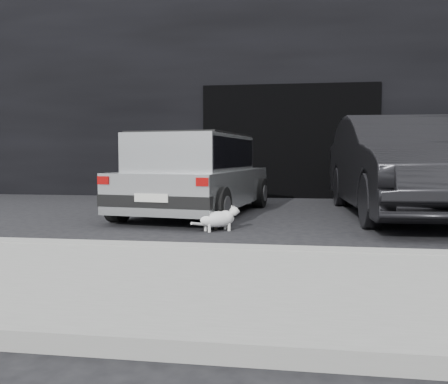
# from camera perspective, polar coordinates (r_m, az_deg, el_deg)

# --- Properties ---
(ground) EXTENTS (80.00, 80.00, 0.00)m
(ground) POSITION_cam_1_polar(r_m,az_deg,el_deg) (7.16, -0.63, -3.44)
(ground) COLOR black
(ground) RESTS_ON ground
(building_facade) EXTENTS (34.00, 4.00, 5.00)m
(building_facade) POSITION_cam_1_polar(r_m,az_deg,el_deg) (13.10, 8.02, 11.04)
(building_facade) COLOR black
(building_facade) RESTS_ON ground
(garage_opening) EXTENTS (4.00, 0.10, 2.60)m
(garage_opening) POSITION_cam_1_polar(r_m,az_deg,el_deg) (11.00, 7.87, 6.04)
(garage_opening) COLOR black
(garage_opening) RESTS_ON ground
(curb) EXTENTS (18.00, 0.25, 0.12)m
(curb) POSITION_cam_1_polar(r_m,az_deg,el_deg) (4.50, 6.77, -7.38)
(curb) COLOR gray
(curb) RESTS_ON ground
(sidewalk) EXTENTS (18.00, 2.20, 0.11)m
(sidewalk) POSITION_cam_1_polar(r_m,az_deg,el_deg) (3.34, 6.14, -11.66)
(sidewalk) COLOR gray
(sidewalk) RESTS_ON ground
(silver_hatchback) EXTENTS (2.19, 3.81, 1.33)m
(silver_hatchback) POSITION_cam_1_polar(r_m,az_deg,el_deg) (7.85, -3.41, 2.58)
(silver_hatchback) COLOR #ADB0B2
(silver_hatchback) RESTS_ON ground
(second_car) EXTENTS (1.94, 5.03, 1.64)m
(second_car) POSITION_cam_1_polar(r_m,az_deg,el_deg) (8.12, 20.61, 3.00)
(second_car) COLOR black
(second_car) RESTS_ON ground
(cat_siamese) EXTENTS (0.42, 0.75, 0.28)m
(cat_siamese) POSITION_cam_1_polar(r_m,az_deg,el_deg) (6.40, -0.55, -3.25)
(cat_siamese) COLOR beige
(cat_siamese) RESTS_ON ground
(cat_white) EXTENTS (0.59, 0.50, 0.33)m
(cat_white) POSITION_cam_1_polar(r_m,az_deg,el_deg) (6.17, -0.52, -3.20)
(cat_white) COLOR white
(cat_white) RESTS_ON ground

